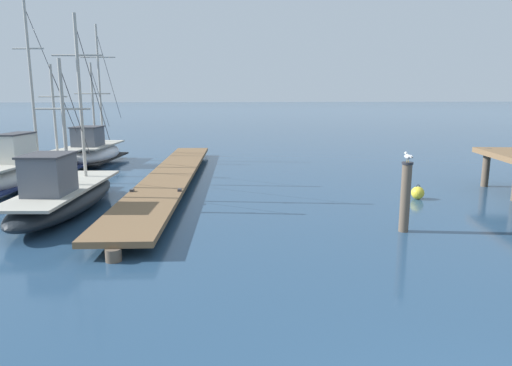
% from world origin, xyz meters
% --- Properties ---
extents(floating_dock, '(2.66, 18.23, 0.53)m').
position_xyz_m(floating_dock, '(-4.88, 16.04, 0.36)').
color(floating_dock, brown).
rests_on(floating_dock, ground).
extents(fishing_boat_0, '(2.53, 7.75, 7.46)m').
position_xyz_m(fishing_boat_0, '(-10.52, 16.35, 0.69)').
color(fishing_boat_0, silver).
rests_on(fishing_boat_0, ground).
extents(fishing_boat_1, '(2.41, 8.16, 6.32)m').
position_xyz_m(fishing_boat_1, '(-7.75, 11.46, 0.61)').
color(fishing_boat_1, black).
rests_on(fishing_boat_1, ground).
extents(fishing_boat_2, '(2.69, 7.26, 7.35)m').
position_xyz_m(fishing_boat_2, '(-9.52, 21.90, 0.69)').
color(fishing_boat_2, silver).
rests_on(fishing_boat_2, ground).
extents(mooring_piling, '(0.30, 0.30, 1.92)m').
position_xyz_m(mooring_piling, '(2.08, 8.74, 1.00)').
color(mooring_piling, brown).
rests_on(mooring_piling, ground).
extents(perched_seagull, '(0.16, 0.38, 0.26)m').
position_xyz_m(perched_seagull, '(2.08, 8.74, 2.06)').
color(perched_seagull, gold).
rests_on(perched_seagull, mooring_piling).
extents(mooring_buoy, '(0.46, 0.46, 0.53)m').
position_xyz_m(mooring_buoy, '(4.14, 12.48, 0.23)').
color(mooring_buoy, yellow).
rests_on(mooring_buoy, ground).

